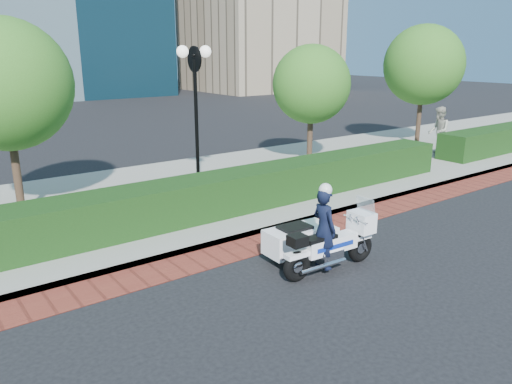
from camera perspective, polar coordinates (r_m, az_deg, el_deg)
ground at (r=10.06m, az=3.67°, el=-9.05°), size 120.00×120.00×0.00m
brick_strip at (r=11.15m, az=-1.33°, el=-6.42°), size 60.00×1.00×0.01m
sidewalk at (r=14.82m, az=-11.44°, el=-0.71°), size 60.00×8.00×0.15m
hedge_main at (r=12.61m, az=-6.87°, el=-0.74°), size 18.00×1.20×1.00m
lamppost at (r=14.03m, az=-6.91°, el=10.58°), size 1.02×0.70×4.21m
tree_b at (r=13.67m, az=-26.78°, el=10.88°), size 3.20×3.20×4.89m
tree_c at (r=18.34m, az=6.35°, el=12.12°), size 2.80×2.80×4.30m
tree_d at (r=23.22m, az=18.61°, el=13.59°), size 3.40×3.40×5.16m
police_motorcycle at (r=10.09m, az=6.88°, el=-5.17°), size 2.27×1.63×1.84m
pedestrian at (r=21.21m, az=20.14°, el=6.53°), size 1.20×1.18×1.95m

